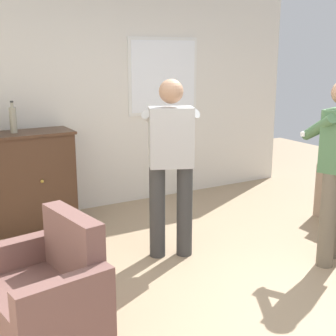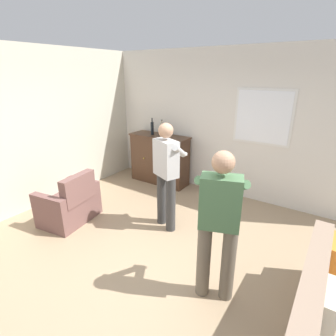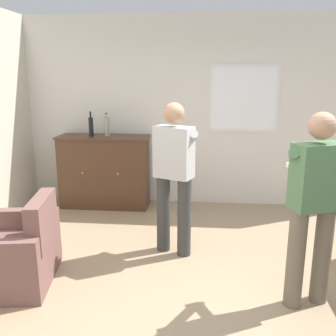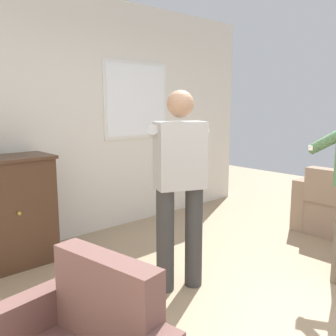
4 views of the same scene
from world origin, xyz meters
TOP-DOWN VIEW (x-y plane):
  - ground at (0.00, 0.00)m, footprint 10.40×10.40m
  - wall_back_with_window at (0.02, 2.66)m, footprint 5.20×0.15m
  - armchair at (-1.65, 0.12)m, footprint 0.77×0.97m
  - sideboard_cabinet at (-1.39, 2.30)m, footprint 1.34×0.49m
  - bottle_liquor_amber at (-1.33, 2.31)m, footprint 0.07×0.07m
  - person_standing_left at (-0.23, 0.88)m, footprint 0.51×0.52m

SIDE VIEW (x-z plane):
  - ground at x=0.00m, z-range 0.00..0.00m
  - armchair at x=-1.65m, z-range -0.14..0.71m
  - sideboard_cabinet at x=-1.39m, z-range 0.00..1.08m
  - person_standing_left at x=-0.23m, z-range 0.10..1.78m
  - bottle_liquor_amber at x=-1.33m, z-range 1.05..1.39m
  - wall_back_with_window at x=0.02m, z-range 0.01..2.81m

